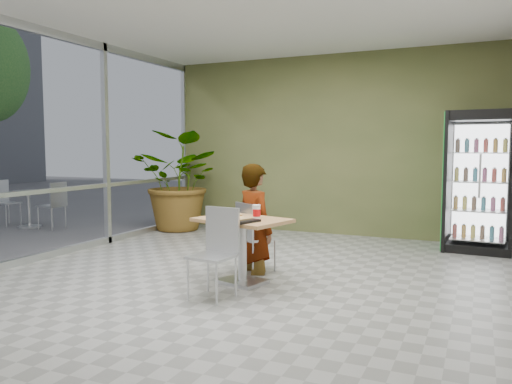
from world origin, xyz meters
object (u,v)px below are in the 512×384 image
at_px(chair_far, 251,231).
at_px(chair_near, 217,245).
at_px(soda_cup, 257,212).
at_px(seated_woman, 255,230).
at_px(potted_plant, 182,181).
at_px(cafeteria_tray, 236,220).
at_px(dining_table, 242,237).
at_px(beverage_fridge, 479,182).

relative_size(chair_far, chair_near, 0.94).
bearing_deg(soda_cup, chair_far, 121.54).
relative_size(seated_woman, potted_plant, 0.89).
relative_size(seated_woman, soda_cup, 10.33).
height_order(chair_near, cafeteria_tray, chair_near).
distance_m(dining_table, chair_near, 0.56).
height_order(chair_far, chair_near, chair_near).
relative_size(chair_far, seated_woman, 0.53).
bearing_deg(chair_far, beverage_fridge, -103.46).
relative_size(chair_far, beverage_fridge, 0.42).
distance_m(chair_near, soda_cup, 0.69).
bearing_deg(seated_woman, beverage_fridge, -103.23).
bearing_deg(cafeteria_tray, dining_table, 97.06).
distance_m(cafeteria_tray, beverage_fridge, 4.09).
xyz_separation_m(cafeteria_tray, potted_plant, (-2.69, 3.11, 0.16)).
bearing_deg(cafeteria_tray, seated_woman, 98.91).
bearing_deg(chair_near, potted_plant, 133.05).
xyz_separation_m(chair_near, soda_cup, (0.18, 0.60, 0.28)).
bearing_deg(soda_cup, chair_near, -106.77).
distance_m(chair_far, beverage_fridge, 3.66).
bearing_deg(potted_plant, seated_woman, -42.20).
height_order(dining_table, seated_woman, seated_woman).
distance_m(seated_woman, cafeteria_tray, 0.83).
height_order(seated_woman, beverage_fridge, beverage_fridge).
distance_m(dining_table, soda_cup, 0.34).
relative_size(dining_table, seated_woman, 0.69).
bearing_deg(chair_near, dining_table, 93.67).
height_order(chair_near, potted_plant, potted_plant).
bearing_deg(dining_table, chair_far, 105.05).
bearing_deg(chair_far, chair_near, 128.60).
xyz_separation_m(chair_far, potted_plant, (-2.52, 2.36, 0.42)).
bearing_deg(chair_near, chair_far, 102.10).
height_order(dining_table, chair_far, chair_far).
xyz_separation_m(chair_near, beverage_fridge, (2.46, 3.63, 0.50)).
height_order(chair_far, potted_plant, potted_plant).
bearing_deg(soda_cup, seated_woman, 116.07).
bearing_deg(beverage_fridge, potted_plant, -174.59).
bearing_deg(potted_plant, chair_near, -52.54).
bearing_deg(beverage_fridge, chair_far, -132.13).
bearing_deg(chair_near, seated_woman, 99.49).
bearing_deg(soda_cup, potted_plant, 134.72).
bearing_deg(soda_cup, beverage_fridge, 53.08).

